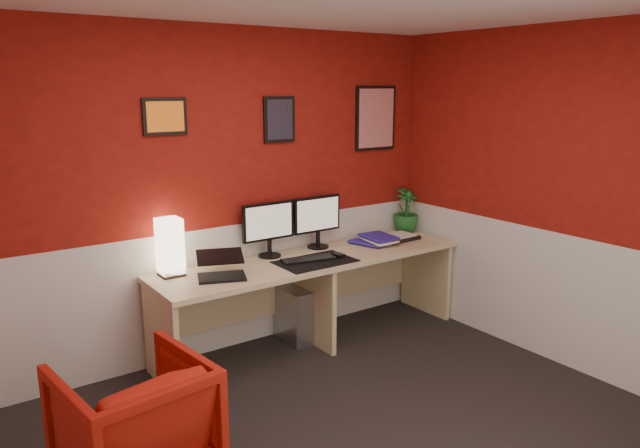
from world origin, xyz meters
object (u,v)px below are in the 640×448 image
(potted_plant, at_px, (406,210))
(armchair, at_px, (134,421))
(monitor_left, at_px, (269,221))
(shoji_lamp, at_px, (170,249))
(desk, at_px, (313,301))
(zen_tray, at_px, (397,238))
(pc_tower, at_px, (293,313))
(laptop, at_px, (221,263))
(monitor_right, at_px, (318,214))

(potted_plant, bearing_deg, armchair, -159.99)
(monitor_left, distance_m, potted_plant, 1.45)
(shoji_lamp, relative_size, armchair, 0.55)
(desk, height_order, zen_tray, zen_tray)
(monitor_left, distance_m, pc_tower, 0.82)
(monitor_left, height_order, armchair, monitor_left)
(laptop, distance_m, potted_plant, 2.03)
(desk, bearing_deg, monitor_left, 140.02)
(monitor_left, height_order, pc_tower, monitor_left)
(laptop, relative_size, armchair, 0.45)
(monitor_right, bearing_deg, laptop, -164.59)
(monitor_right, bearing_deg, zen_tray, -14.13)
(desk, relative_size, monitor_left, 4.48)
(desk, distance_m, monitor_left, 0.74)
(laptop, relative_size, zen_tray, 0.94)
(desk, xyz_separation_m, monitor_left, (-0.26, 0.22, 0.66))
(desk, height_order, shoji_lamp, shoji_lamp)
(desk, height_order, laptop, laptop)
(monitor_right, height_order, pc_tower, monitor_right)
(laptop, distance_m, armchair, 1.33)
(desk, xyz_separation_m, pc_tower, (-0.08, 0.17, -0.14))
(armchair, bearing_deg, laptop, -145.77)
(monitor_right, distance_m, potted_plant, 0.98)
(monitor_left, distance_m, monitor_right, 0.47)
(monitor_left, distance_m, zen_tray, 1.25)
(monitor_right, xyz_separation_m, zen_tray, (0.73, -0.18, -0.28))
(laptop, relative_size, monitor_right, 0.57)
(shoji_lamp, bearing_deg, pc_tower, -1.92)
(monitor_left, relative_size, monitor_right, 1.00)
(desk, height_order, monitor_left, monitor_left)
(armchair, bearing_deg, desk, -160.48)
(shoji_lamp, bearing_deg, laptop, -45.39)
(shoji_lamp, height_order, potted_plant, potted_plant)
(laptop, bearing_deg, armchair, -117.43)
(desk, relative_size, monitor_right, 4.48)
(zen_tray, bearing_deg, desk, -177.62)
(potted_plant, distance_m, armchair, 3.18)
(zen_tray, bearing_deg, armchair, -161.29)
(monitor_left, relative_size, zen_tray, 1.66)
(shoji_lamp, height_order, armchair, shoji_lamp)
(potted_plant, relative_size, pc_tower, 0.92)
(monitor_left, xyz_separation_m, pc_tower, (0.18, -0.05, -0.80))
(shoji_lamp, xyz_separation_m, pc_tower, (1.01, -0.03, -0.70))
(pc_tower, bearing_deg, monitor_right, 11.74)
(monitor_right, height_order, potted_plant, monitor_right)
(armchair, bearing_deg, potted_plant, -166.95)
(zen_tray, xyz_separation_m, potted_plant, (0.25, 0.16, 0.19))
(zen_tray, xyz_separation_m, pc_tower, (-1.02, 0.13, -0.52))
(laptop, relative_size, potted_plant, 0.80)
(monitor_right, relative_size, potted_plant, 1.40)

